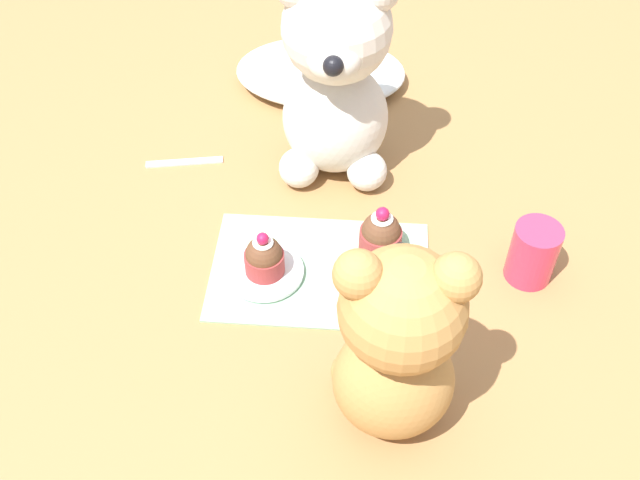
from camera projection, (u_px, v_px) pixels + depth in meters
ground_plane at (320, 271)px, 0.90m from camera, size 4.00×4.00×0.00m
knitted_placemat at (320, 270)px, 0.90m from camera, size 0.26×0.17×0.01m
tulle_cloth at (321, 71)px, 1.15m from camera, size 0.26×0.18×0.04m
teddy_bear_cream at (336, 79)px, 0.93m from camera, size 0.14×0.15×0.29m
teddy_bear_tan at (397, 345)px, 0.68m from camera, size 0.12×0.13×0.24m
cupcake_near_cream_bear at (381, 234)px, 0.90m from camera, size 0.05×0.05×0.07m
saucer_plate at (265, 271)px, 0.89m from camera, size 0.09×0.09×0.01m
cupcake_near_tan_bear at (264, 257)px, 0.87m from camera, size 0.05×0.05×0.06m
juice_glass at (533, 253)px, 0.87m from camera, size 0.06×0.06×0.08m
teaspoon at (184, 161)px, 1.03m from camera, size 0.11×0.03×0.01m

